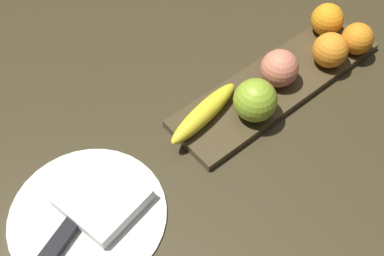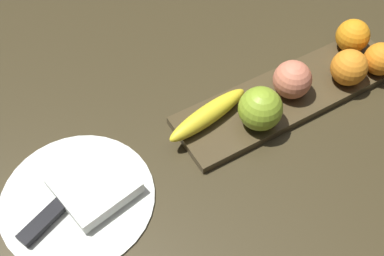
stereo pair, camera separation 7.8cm
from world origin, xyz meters
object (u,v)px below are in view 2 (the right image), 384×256
at_px(fruit_tray, 290,94).
at_px(apple, 260,109).
at_px(orange_center, 380,59).
at_px(banana, 207,113).
at_px(dinner_plate, 77,198).
at_px(orange_near_apple, 349,67).
at_px(knife, 52,214).
at_px(orange_near_banana, 353,36).
at_px(folded_napkin, 94,184).
at_px(peach, 292,80).

height_order(fruit_tray, apple, apple).
xyz_separation_m(fruit_tray, orange_center, (0.18, -0.04, 0.04)).
bearing_deg(banana, dinner_plate, -5.09).
relative_size(fruit_tray, orange_center, 7.38).
xyz_separation_m(fruit_tray, orange_near_apple, (0.11, -0.03, 0.04)).
bearing_deg(dinner_plate, orange_near_apple, -3.09).
xyz_separation_m(apple, knife, (-0.38, 0.02, -0.04)).
height_order(banana, orange_near_banana, orange_near_banana).
relative_size(apple, orange_near_apple, 1.14).
xyz_separation_m(folded_napkin, knife, (-0.08, -0.01, -0.01)).
bearing_deg(knife, orange_center, -24.88).
bearing_deg(apple, orange_center, -2.32).
bearing_deg(apple, peach, 17.31).
bearing_deg(orange_center, peach, 167.58).
bearing_deg(orange_center, folded_napkin, 175.98).
distance_m(banana, orange_center, 0.35).
height_order(fruit_tray, orange_center, orange_center).
bearing_deg(knife, orange_near_apple, -24.06).
distance_m(orange_center, dinner_plate, 0.61).
relative_size(peach, folded_napkin, 0.61).
distance_m(banana, orange_near_apple, 0.28).
height_order(apple, knife, apple).
bearing_deg(orange_center, orange_near_banana, 92.13).
distance_m(apple, peach, 0.10).
relative_size(fruit_tray, orange_near_apple, 6.76).
height_order(fruit_tray, folded_napkin, folded_napkin).
bearing_deg(folded_napkin, dinner_plate, -180.00).
xyz_separation_m(orange_near_banana, peach, (-0.18, -0.03, 0.00)).
bearing_deg(peach, apple, -162.69).
relative_size(orange_near_banana, dinner_plate, 0.26).
relative_size(fruit_tray, peach, 6.52).
bearing_deg(fruit_tray, orange_near_apple, -15.24).
height_order(dinner_plate, knife, knife).
xyz_separation_m(fruit_tray, peach, (-0.00, -0.00, 0.04)).
distance_m(peach, folded_napkin, 0.40).
distance_m(apple, folded_napkin, 0.31).
xyz_separation_m(dinner_plate, folded_napkin, (0.03, 0.00, 0.02)).
bearing_deg(banana, orange_center, 159.07).
distance_m(fruit_tray, apple, 0.11).
bearing_deg(orange_near_banana, orange_near_apple, -136.62).
bearing_deg(orange_center, orange_near_apple, 170.64).
height_order(orange_near_apple, folded_napkin, orange_near_apple).
distance_m(orange_near_banana, orange_center, 0.07).
relative_size(apple, peach, 1.10).
distance_m(folded_napkin, knife, 0.08).
bearing_deg(orange_near_apple, apple, -179.89).
bearing_deg(fruit_tray, orange_center, -12.95).
height_order(fruit_tray, banana, banana).
relative_size(folded_napkin, knife, 0.67).
height_order(orange_near_apple, knife, orange_near_apple).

